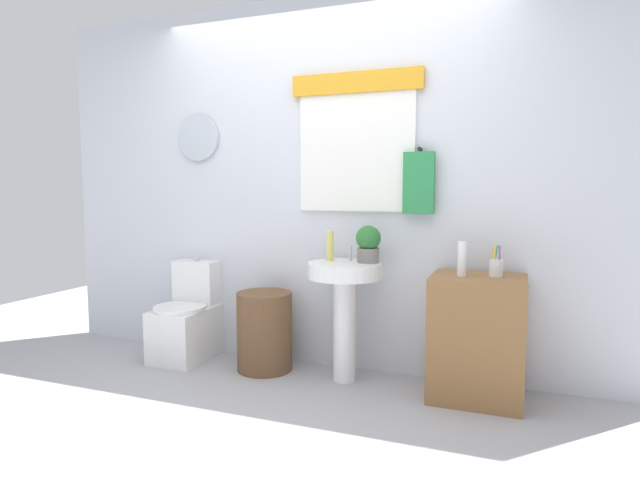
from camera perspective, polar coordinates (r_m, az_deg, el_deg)
The scene contains 11 objects.
ground_plane at distance 2.97m, azimuth -7.40°, elevation -19.74°, with size 8.00×8.00×0.00m, color #A3A3A8.
back_wall at distance 3.73m, azimuth 0.82°, elevation 6.19°, with size 4.40×0.18×2.60m.
toilet at distance 4.10m, azimuth -14.21°, elevation -8.54°, with size 0.38×0.51×0.74m.
laundry_hamper at distance 3.74m, azimuth -6.07°, elevation -9.85°, with size 0.39×0.39×0.55m, color brown.
pedestal_sink at distance 3.44m, azimuth 2.71°, elevation -5.89°, with size 0.49×0.49×0.79m.
faucet at distance 3.52m, azimuth 3.34°, elevation -1.41°, with size 0.03×0.03×0.10m, color silver.
wooden_cabinet at distance 3.34m, azimuth 16.74°, elevation -10.16°, with size 0.55×0.44×0.75m, color olive.
soap_bottle at distance 3.48m, azimuth 1.11°, elevation -0.65°, with size 0.05×0.05×0.20m, color #DBD166.
potted_plant at distance 3.41m, azimuth 5.28°, elevation -0.38°, with size 0.16×0.16×0.24m.
lotion_bottle at distance 3.21m, azimuth 15.23°, elevation -1.98°, with size 0.05×0.05×0.21m, color white.
toothbrush_cup at distance 3.26m, azimuth 18.65°, elevation -2.85°, with size 0.08×0.08×0.19m.
Camera 1 is at (1.29, -2.36, 1.27)m, focal length 29.35 mm.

